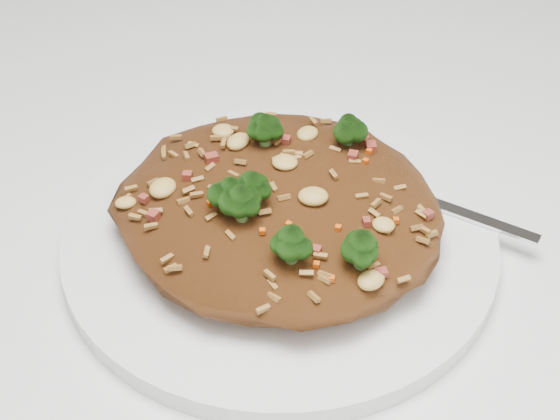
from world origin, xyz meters
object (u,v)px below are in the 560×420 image
at_px(plate, 280,237).
at_px(fork, 426,200).
at_px(dining_table, 419,306).
at_px(fried_rice, 280,197).

xyz_separation_m(plate, fork, (0.07, 0.06, 0.01)).
bearing_deg(fork, dining_table, 59.71).
distance_m(dining_table, plate, 0.14).
xyz_separation_m(dining_table, fork, (-0.01, -0.01, 0.11)).
distance_m(dining_table, fork, 0.11).
bearing_deg(dining_table, fried_rice, -138.12).
height_order(plate, fried_rice, fried_rice).
bearing_deg(plate, fork, 40.25).
distance_m(plate, fork, 0.10).
distance_m(plate, fried_rice, 0.03).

